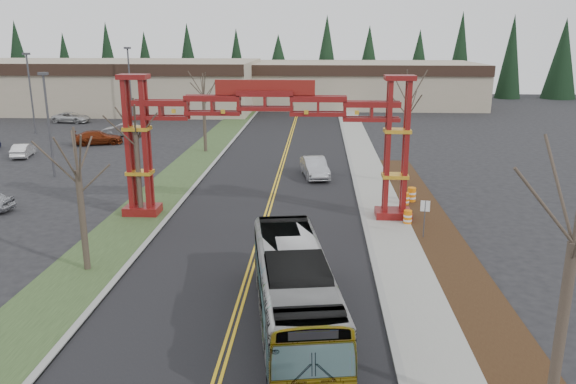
# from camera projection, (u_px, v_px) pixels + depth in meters

# --- Properties ---
(road) EXTENTS (12.00, 110.00, 0.02)m
(road) POSITION_uv_depth(u_px,v_px,m) (275.00, 188.00, 42.50)
(road) COLOR black
(road) RESTS_ON ground
(lane_line_left) EXTENTS (0.12, 100.00, 0.01)m
(lane_line_left) POSITION_uv_depth(u_px,v_px,m) (273.00, 188.00, 42.51)
(lane_line_left) COLOR yellow
(lane_line_left) RESTS_ON road
(lane_line_right) EXTENTS (0.12, 100.00, 0.01)m
(lane_line_right) POSITION_uv_depth(u_px,v_px,m) (277.00, 188.00, 42.49)
(lane_line_right) COLOR yellow
(lane_line_right) RESTS_ON road
(curb_right) EXTENTS (0.30, 110.00, 0.15)m
(curb_right) POSITION_uv_depth(u_px,v_px,m) (356.00, 188.00, 42.15)
(curb_right) COLOR gray
(curb_right) RESTS_ON ground
(sidewalk_right) EXTENTS (2.60, 110.00, 0.14)m
(sidewalk_right) POSITION_uv_depth(u_px,v_px,m) (376.00, 189.00, 42.08)
(sidewalk_right) COLOR gray
(sidewalk_right) RESTS_ON ground
(landscape_strip) EXTENTS (2.60, 50.00, 0.12)m
(landscape_strip) POSITION_uv_depth(u_px,v_px,m) (458.00, 269.00, 27.51)
(landscape_strip) COLOR black
(landscape_strip) RESTS_ON ground
(grass_median) EXTENTS (4.00, 110.00, 0.08)m
(grass_median) POSITION_uv_depth(u_px,v_px,m) (171.00, 186.00, 42.92)
(grass_median) COLOR #2C4020
(grass_median) RESTS_ON ground
(curb_left) EXTENTS (0.30, 110.00, 0.15)m
(curb_left) POSITION_uv_depth(u_px,v_px,m) (195.00, 186.00, 42.82)
(curb_left) COLOR gray
(curb_left) RESTS_ON ground
(gateway_arch) EXTENTS (18.20, 1.60, 8.90)m
(gateway_arch) POSITION_uv_depth(u_px,v_px,m) (265.00, 123.00, 34.17)
(gateway_arch) COLOR #5E100C
(gateway_arch) RESTS_ON ground
(retail_building_west) EXTENTS (46.00, 22.30, 7.50)m
(retail_building_west) POSITION_uv_depth(u_px,v_px,m) (108.00, 85.00, 88.30)
(retail_building_west) COLOR tan
(retail_building_west) RESTS_ON ground
(retail_building_east) EXTENTS (38.00, 20.30, 7.00)m
(retail_building_east) POSITION_uv_depth(u_px,v_px,m) (360.00, 84.00, 93.91)
(retail_building_east) COLOR tan
(retail_building_east) RESTS_ON ground
(conifer_treeline) EXTENTS (116.10, 5.60, 13.00)m
(conifer_treeline) POSITION_uv_depth(u_px,v_px,m) (304.00, 62.00, 105.23)
(conifer_treeline) COLOR black
(conifer_treeline) RESTS_ON ground
(transit_bus) EXTENTS (4.30, 11.50, 3.13)m
(transit_bus) POSITION_uv_depth(u_px,v_px,m) (294.00, 290.00, 21.84)
(transit_bus) COLOR #9EA0A6
(transit_bus) RESTS_ON ground
(silver_sedan) EXTENTS (2.61, 5.16, 1.62)m
(silver_sedan) POSITION_uv_depth(u_px,v_px,m) (315.00, 167.00, 45.68)
(silver_sedan) COLOR #A5A8AD
(silver_sedan) RESTS_ON ground
(parked_car_near_b) EXTENTS (2.18, 4.12, 1.29)m
(parked_car_near_b) POSITION_uv_depth(u_px,v_px,m) (23.00, 150.00, 53.43)
(parked_car_near_b) COLOR white
(parked_car_near_b) RESTS_ON ground
(parked_car_mid_a) EXTENTS (5.49, 3.59, 1.48)m
(parked_car_mid_a) POSITION_uv_depth(u_px,v_px,m) (98.00, 138.00, 59.62)
(parked_car_mid_a) COLOR maroon
(parked_car_mid_a) RESTS_ON ground
(parked_car_far_a) EXTENTS (4.72, 1.94, 1.52)m
(parked_car_far_a) POSITION_uv_depth(u_px,v_px,m) (123.00, 130.00, 64.49)
(parked_car_far_a) COLOR #96989D
(parked_car_far_a) RESTS_ON ground
(parked_car_far_b) EXTENTS (5.29, 3.06, 1.39)m
(parked_car_far_b) POSITION_uv_depth(u_px,v_px,m) (71.00, 117.00, 74.80)
(parked_car_far_b) COLOR #BCBCBC
(parked_car_far_b) RESTS_ON ground
(bare_tree_median_near) EXTENTS (3.12, 3.12, 7.09)m
(bare_tree_median_near) POSITION_uv_depth(u_px,v_px,m) (78.00, 171.00, 26.27)
(bare_tree_median_near) COLOR #382D26
(bare_tree_median_near) RESTS_ON ground
(bare_tree_median_mid) EXTENTS (3.12, 3.12, 7.52)m
(bare_tree_median_mid) POSITION_uv_depth(u_px,v_px,m) (135.00, 132.00, 34.45)
(bare_tree_median_mid) COLOR #382D26
(bare_tree_median_mid) RESTS_ON ground
(bare_tree_median_far) EXTENTS (3.25, 3.25, 7.70)m
(bare_tree_median_far) POSITION_uv_depth(u_px,v_px,m) (203.00, 96.00, 54.48)
(bare_tree_median_far) COLOR #382D26
(bare_tree_median_far) RESTS_ON ground
(bare_tree_right_near) EXTENTS (3.10, 3.10, 7.90)m
(bare_tree_right_near) POSITION_uv_depth(u_px,v_px,m) (574.00, 244.00, 14.72)
(bare_tree_right_near) COLOR #382D26
(bare_tree_right_near) RESTS_ON ground
(bare_tree_right_far) EXTENTS (3.13, 3.13, 8.42)m
(bare_tree_right_far) POSITION_uv_depth(u_px,v_px,m) (410.00, 103.00, 41.84)
(bare_tree_right_far) COLOR #382D26
(bare_tree_right_far) RESTS_ON ground
(light_pole_near) EXTENTS (0.73, 0.36, 8.41)m
(light_pole_near) POSITION_uv_depth(u_px,v_px,m) (48.00, 118.00, 44.68)
(light_pole_near) COLOR #3F3F44
(light_pole_near) RESTS_ON ground
(light_pole_mid) EXTENTS (0.81, 0.40, 9.33)m
(light_pole_mid) POSITION_uv_depth(u_px,v_px,m) (30.00, 87.00, 65.27)
(light_pole_mid) COLOR #3F3F44
(light_pole_mid) RESTS_ON ground
(light_pole_far) EXTENTS (0.85, 0.42, 9.79)m
(light_pole_far) POSITION_uv_depth(u_px,v_px,m) (130.00, 79.00, 75.07)
(light_pole_far) COLOR #3F3F44
(light_pole_far) RESTS_ON ground
(street_sign) EXTENTS (0.52, 0.13, 2.27)m
(street_sign) POSITION_uv_depth(u_px,v_px,m) (425.00, 212.00, 31.38)
(street_sign) COLOR #3F3F44
(street_sign) RESTS_ON ground
(barrel_south) EXTENTS (0.51, 0.51, 0.95)m
(barrel_south) POSITION_uv_depth(u_px,v_px,m) (408.00, 218.00, 34.01)
(barrel_south) COLOR orange
(barrel_south) RESTS_ON ground
(barrel_mid) EXTENTS (0.50, 0.50, 0.93)m
(barrel_mid) POSITION_uv_depth(u_px,v_px,m) (405.00, 200.00, 37.89)
(barrel_mid) COLOR orange
(barrel_mid) RESTS_ON ground
(barrel_north) EXTENTS (0.59, 0.59, 1.09)m
(barrel_north) POSITION_uv_depth(u_px,v_px,m) (411.00, 195.00, 38.62)
(barrel_north) COLOR orange
(barrel_north) RESTS_ON ground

